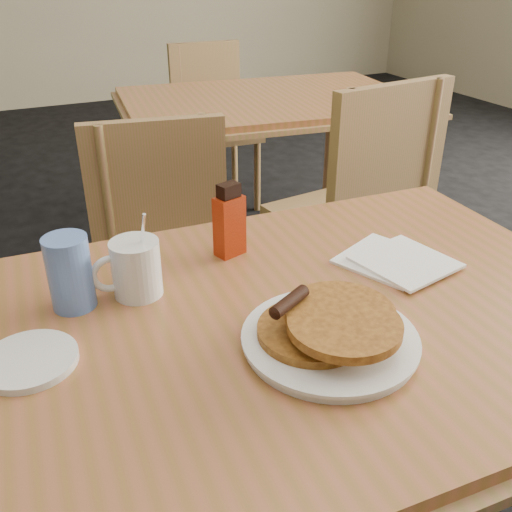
{
  "coord_description": "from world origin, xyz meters",
  "views": [
    {
      "loc": [
        -0.4,
        -0.72,
        1.3
      ],
      "look_at": [
        -0.05,
        0.03,
        0.86
      ],
      "focal_mm": 40.0,
      "sensor_mm": 36.0,
      "label": 1
    }
  ],
  "objects": [
    {
      "name": "napkin_stack",
      "position": [
        0.27,
        0.06,
        0.76
      ],
      "size": [
        0.23,
        0.24,
        0.01
      ],
      "rotation": [
        0.0,
        0.0,
        0.41
      ],
      "color": "white",
      "rests_on": "main_table"
    },
    {
      "name": "neighbor_table",
      "position": [
        0.69,
        1.48,
        0.71
      ],
      "size": [
        1.34,
        0.99,
        0.75
      ],
      "rotation": [
        0.0,
        0.0,
        -0.12
      ],
      "color": "#9B5837",
      "rests_on": "floor"
    },
    {
      "name": "chair_neighbor_far",
      "position": [
        0.71,
        2.21,
        0.52
      ],
      "size": [
        0.42,
        0.42,
        0.87
      ],
      "rotation": [
        0.0,
        0.0,
        -0.06
      ],
      "color": "#9B6A49",
      "rests_on": "floor"
    },
    {
      "name": "main_table",
      "position": [
        -0.01,
        -0.0,
        0.71
      ],
      "size": [
        1.28,
        0.9,
        0.75
      ],
      "rotation": [
        0.0,
        0.0,
        -0.05
      ],
      "color": "#9B5837",
      "rests_on": "floor"
    },
    {
      "name": "blue_tumbler",
      "position": [
        -0.33,
        0.18,
        0.82
      ],
      "size": [
        0.09,
        0.09,
        0.13
      ],
      "primitive_type": "cylinder",
      "rotation": [
        0.0,
        0.0,
        0.2
      ],
      "color": "#567BCA",
      "rests_on": "main_table"
    },
    {
      "name": "chair_main_far",
      "position": [
        -0.01,
        0.71,
        0.53
      ],
      "size": [
        0.47,
        0.47,
        0.89
      ],
      "rotation": [
        0.0,
        0.0,
        -0.17
      ],
      "color": "#9B6A49",
      "rests_on": "floor"
    },
    {
      "name": "pancake_plate",
      "position": [
        0.01,
        -0.11,
        0.77
      ],
      "size": [
        0.28,
        0.28,
        0.08
      ],
      "rotation": [
        0.0,
        0.0,
        0.06
      ],
      "color": "silver",
      "rests_on": "main_table"
    },
    {
      "name": "coffee_mug",
      "position": [
        -0.23,
        0.17,
        0.8
      ],
      "size": [
        0.13,
        0.09,
        0.16
      ],
      "rotation": [
        0.0,
        0.0,
        -0.28
      ],
      "color": "silver",
      "rests_on": "main_table"
    },
    {
      "name": "chair_neighbor_near",
      "position": [
        0.66,
        0.71,
        0.58
      ],
      "size": [
        0.49,
        0.49,
        0.97
      ],
      "rotation": [
        0.0,
        0.0,
        0.13
      ],
      "color": "#9B6A49",
      "rests_on": "floor"
    },
    {
      "name": "side_saucer",
      "position": [
        -0.42,
        0.04,
        0.76
      ],
      "size": [
        0.19,
        0.19,
        0.01
      ],
      "primitive_type": "cylinder",
      "rotation": [
        0.0,
        0.0,
        0.36
      ],
      "color": "silver",
      "rests_on": "main_table"
    },
    {
      "name": "syrup_bottle",
      "position": [
        -0.01,
        0.24,
        0.82
      ],
      "size": [
        0.07,
        0.05,
        0.15
      ],
      "rotation": [
        0.0,
        0.0,
        0.3
      ],
      "color": "maroon",
      "rests_on": "main_table"
    }
  ]
}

